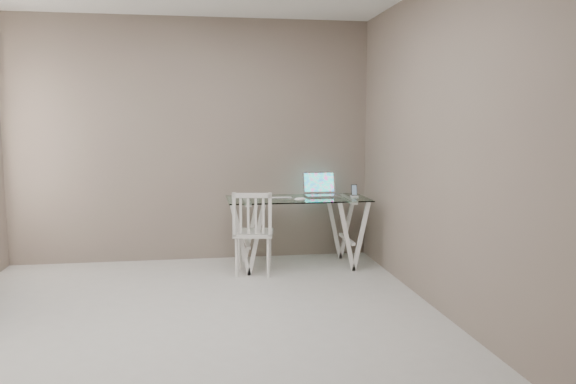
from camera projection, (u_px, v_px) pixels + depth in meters
name	position (u px, v px, depth m)	size (l,w,h in m)	color
room	(179.00, 98.00, 4.02)	(4.50, 4.52, 2.71)	#B2B1AB
desk	(297.00, 231.00, 6.04)	(1.50, 0.70, 0.75)	silver
chair	(253.00, 229.00, 5.68)	(0.45, 0.45, 0.86)	silver
laptop	(321.00, 190.00, 6.22)	(0.37, 0.33, 0.26)	#B4B4B9
keyboard	(281.00, 198.00, 6.00)	(0.25, 0.11, 0.01)	silver
mouse	(300.00, 199.00, 5.77)	(0.12, 0.07, 0.04)	white
phone_dock	(354.00, 194.00, 6.08)	(0.07, 0.07, 0.14)	white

